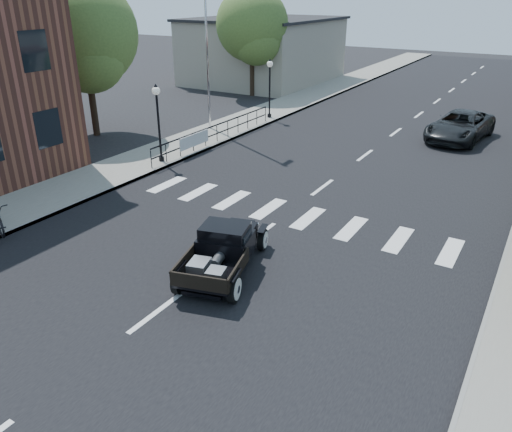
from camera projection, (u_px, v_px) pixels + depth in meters
The scene contains 14 objects.
ground at pixel (225, 261), 14.72m from camera, with size 120.00×120.00×0.00m, color black.
road at pixel (384, 141), 26.41m from camera, with size 14.00×80.00×0.02m, color black.
road_markings at pixel (350, 167), 22.52m from camera, with size 12.00×60.00×0.06m, color silver, non-canonical shape.
sidewalk_left at pixel (248, 120), 30.38m from camera, with size 3.00×80.00×0.15m, color gray.
low_building_left at pixel (264, 51), 42.56m from camera, with size 10.00×12.00×5.00m, color #A19887.
railing at pixel (217, 132), 25.68m from camera, with size 0.08×10.00×1.00m, color black, non-canonical shape.
banner at pixel (195, 145), 24.16m from camera, with size 0.04×2.20×0.60m, color silver, non-canonical shape.
lamp_post_b at pixel (159, 123), 22.19m from camera, with size 0.36×0.36×3.47m, color black, non-canonical shape.
lamp_post_c at pixel (270, 89), 29.99m from camera, with size 0.36×0.36×3.47m, color black, non-canonical shape.
flagpole at pixel (205, 3), 25.63m from camera, with size 0.12×0.12×13.07m, color silver.
big_tree_near at pixel (87, 59), 25.86m from camera, with size 5.49×5.49×8.06m, color #455F28, non-canonical shape.
big_tree_far at pixel (252, 42), 36.17m from camera, with size 5.20×5.20×7.63m, color #455F28, non-canonical shape.
hotrod_pickup at pixel (223, 249), 13.96m from camera, with size 1.86×3.98×1.38m, color black, non-canonical shape.
second_car at pixel (460, 126), 26.34m from camera, with size 2.45×5.30×1.47m, color black.
Camera 1 is at (7.42, -10.53, 7.32)m, focal length 35.00 mm.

